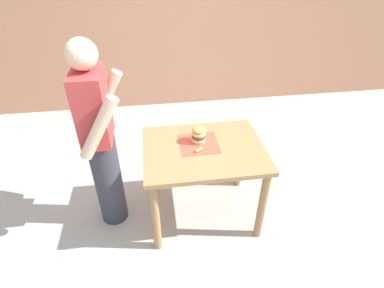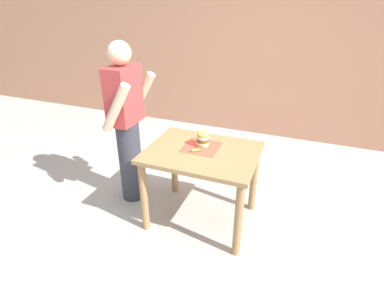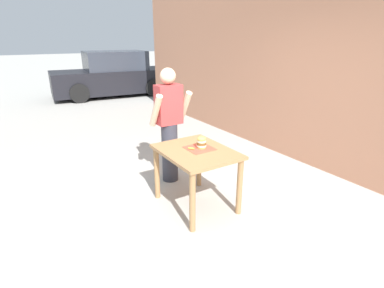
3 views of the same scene
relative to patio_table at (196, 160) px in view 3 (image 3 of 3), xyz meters
name	(u,v)px [view 3 (image 3 of 3)]	position (x,y,z in m)	size (l,w,h in m)	color
ground_plane	(196,205)	(0.00, 0.00, -0.63)	(80.00, 80.00, 0.00)	#ADAAA3
patio_table	(196,160)	(0.00, 0.00, 0.00)	(0.80, 1.01, 0.77)	#9E7247
serving_paper	(199,148)	(0.07, 0.03, 0.14)	(0.33, 0.33, 0.00)	#D64C38
sandwich	(202,142)	(0.10, 0.03, 0.22)	(0.12, 0.12, 0.19)	gold
pickle_spear	(191,148)	(-0.04, 0.05, 0.15)	(0.02, 0.02, 0.08)	#8EA83D
diner_across_table	(169,125)	(0.07, 0.83, 0.25)	(0.55, 0.35, 1.69)	#33333D
parked_car_near_curb	(113,76)	(1.65, 8.17, 0.09)	(4.34, 2.13, 1.60)	black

